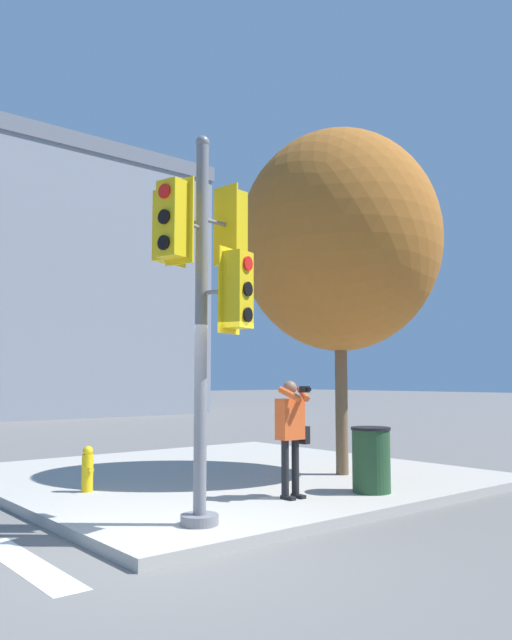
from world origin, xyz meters
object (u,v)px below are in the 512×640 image
(street_tree, at_px, (339,241))
(fire_hydrant, at_px, (88,469))
(traffic_signal_pole, at_px, (202,274))
(person_photographer, at_px, (291,428))
(trash_bin, at_px, (371,459))

(street_tree, height_order, fire_hydrant, street_tree)
(street_tree, relative_size, fire_hydrant, 9.22)
(traffic_signal_pole, xyz_separation_m, person_photographer, (1.97, 0.54, -1.99))
(trash_bin, bearing_deg, fire_hydrant, 139.79)
(traffic_signal_pole, bearing_deg, fire_hydrant, 91.72)
(fire_hydrant, bearing_deg, traffic_signal_pole, -88.28)
(street_tree, bearing_deg, traffic_signal_pole, -158.98)
(person_photographer, xyz_separation_m, fire_hydrant, (-2.06, 2.36, -0.66))
(person_photographer, height_order, fire_hydrant, person_photographer)
(person_photographer, bearing_deg, fire_hydrant, 131.06)
(fire_hydrant, distance_m, trash_bin, 4.33)
(street_tree, distance_m, trash_bin, 4.19)
(traffic_signal_pole, xyz_separation_m, fire_hydrant, (-0.09, 2.91, -2.65))
(person_photographer, xyz_separation_m, street_tree, (2.23, 1.07, 3.27))
(trash_bin, bearing_deg, street_tree, 56.75)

